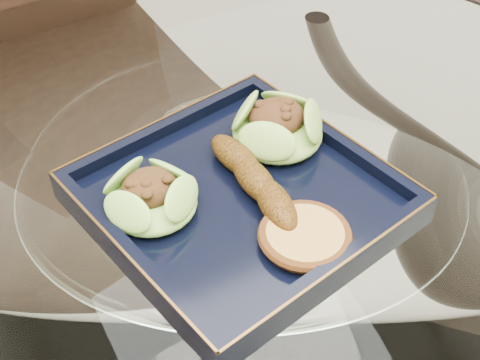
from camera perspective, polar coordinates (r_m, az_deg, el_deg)
dining_table at (r=0.80m, az=0.11°, el=-10.26°), size 1.13×1.13×0.77m
dining_chair at (r=1.08m, az=-14.47°, el=2.44°), size 0.45×0.45×1.00m
navy_plate at (r=0.67m, az=0.00°, el=-1.89°), size 0.32×0.32×0.02m
lettuce_wrap_left at (r=0.64m, az=-7.55°, el=-1.61°), size 0.10×0.10×0.03m
lettuce_wrap_right at (r=0.71m, az=3.23°, el=4.37°), size 0.12×0.12×0.03m
roasted_plantain at (r=0.66m, az=1.27°, el=0.06°), size 0.03×0.15×0.03m
crumb_patty at (r=0.61m, az=5.55°, el=-4.85°), size 0.08×0.08×0.01m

